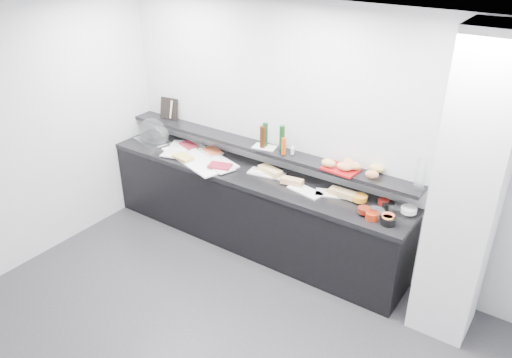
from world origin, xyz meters
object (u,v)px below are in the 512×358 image
Objects in this scene: sandwich_plate_mid at (305,191)px; bread_tray at (341,169)px; condiment_tray at (265,147)px; carafe at (421,175)px; cloche_base at (152,141)px; framed_print at (169,109)px.

sandwich_plate_mid is 0.42m from bread_tray.
carafe is at bearing -10.12° from condiment_tray.
sandwich_plate_mid is at bearing -168.11° from carafe.
condiment_tray is 0.82× the size of carafe.
carafe reaches higher than bread_tray.
cloche_base is 1.46× the size of carafe.
bread_tray is 1.15× the size of carafe.
carafe is (0.76, 0.05, 0.14)m from bread_tray.
carafe is (1.67, 0.02, 0.14)m from condiment_tray.
bread_tray reaches higher than condiment_tray.
carafe is (3.13, -0.05, 0.02)m from framed_print.
cloche_base is 1.78× the size of condiment_tray.
sandwich_plate_mid is (2.16, -0.01, -0.01)m from cloche_base.
bread_tray is 0.77m from carafe.
sandwich_plate_mid is 1.42× the size of framed_print.
carafe reaches higher than framed_print.
framed_print is at bearing 179.01° from carafe.
condiment_tray is at bearing -10.00° from framed_print.
bread_tray is (0.91, -0.03, 0.00)m from condiment_tray.
carafe is at bearing 8.12° from bread_tray.
cloche_base is 1.27× the size of bread_tray.
cloche_base reaches higher than sandwich_plate_mid.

